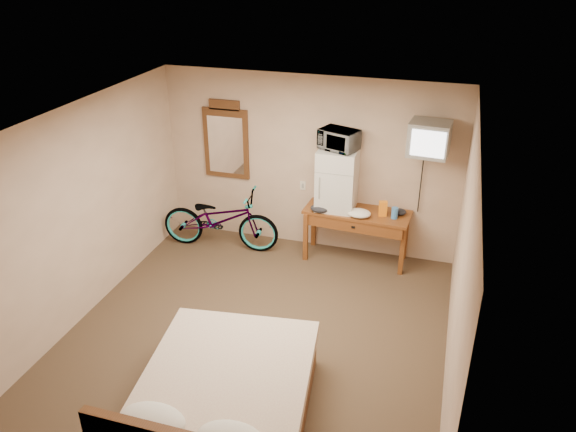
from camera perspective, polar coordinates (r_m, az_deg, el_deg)
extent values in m
plane|color=#412E20|center=(6.57, -3.31, -12.03)|extent=(4.60, 4.60, 0.00)
plane|color=silver|center=(5.39, -4.00, 9.31)|extent=(4.60, 4.60, 0.00)
cube|color=beige|center=(7.88, 2.14, 5.29)|extent=(4.20, 0.04, 2.50)
cube|color=beige|center=(4.21, -14.91, -16.90)|extent=(4.20, 0.04, 2.50)
cube|color=beige|center=(6.84, -20.39, 0.17)|extent=(0.04, 4.60, 2.50)
cube|color=beige|center=(5.59, 17.12, -5.31)|extent=(0.04, 4.60, 2.50)
cube|color=silver|center=(8.01, 1.53, 3.12)|extent=(0.08, 0.01, 0.13)
cube|color=brown|center=(7.71, 7.05, 0.39)|extent=(1.46, 0.63, 0.04)
cube|color=brown|center=(7.80, 1.80, -2.16)|extent=(0.06, 0.06, 0.71)
cube|color=brown|center=(7.62, 11.51, -3.49)|extent=(0.06, 0.06, 0.71)
cube|color=brown|center=(8.19, 2.63, -0.72)|extent=(0.06, 0.06, 0.71)
cube|color=brown|center=(8.01, 11.87, -1.96)|extent=(0.06, 0.06, 0.71)
cube|color=brown|center=(7.53, 6.68, -1.07)|extent=(1.31, 0.12, 0.16)
cube|color=black|center=(7.52, 6.65, -1.13)|extent=(0.05, 0.02, 0.03)
cube|color=silver|center=(7.60, 5.02, 3.75)|extent=(0.52, 0.50, 0.84)
cube|color=gray|center=(7.31, 4.66, 4.26)|extent=(0.51, 0.01, 0.00)
cylinder|color=gray|center=(7.43, 3.20, 2.85)|extent=(0.02, 0.02, 0.30)
imported|color=silver|center=(7.40, 5.19, 7.74)|extent=(0.57, 0.48, 0.27)
cube|color=orange|center=(7.56, 9.62, 0.74)|extent=(0.12, 0.09, 0.21)
cylinder|color=#3C81CE|center=(7.54, 10.78, 0.30)|extent=(0.09, 0.09, 0.15)
ellipsoid|color=silver|center=(7.52, 7.21, 0.29)|extent=(0.32, 0.25, 0.10)
ellipsoid|color=black|center=(7.60, 3.27, 0.77)|extent=(0.26, 0.20, 0.10)
ellipsoid|color=black|center=(7.67, 11.28, 0.43)|extent=(0.18, 0.14, 0.08)
cube|color=black|center=(7.47, 14.22, 7.50)|extent=(0.14, 0.02, 0.14)
cylinder|color=black|center=(7.43, 14.19, 7.40)|extent=(0.05, 0.30, 0.05)
cube|color=gray|center=(7.19, 14.16, 7.63)|extent=(0.52, 0.45, 0.43)
cube|color=white|center=(6.99, 14.04, 7.12)|extent=(0.41, 0.05, 0.33)
cube|color=black|center=(7.39, 14.27, 8.12)|extent=(0.31, 0.04, 0.27)
cube|color=#5B2D1A|center=(8.17, -6.30, 7.33)|extent=(0.68, 0.04, 1.03)
cube|color=#5B2D1A|center=(8.00, -6.50, 11.15)|extent=(0.45, 0.04, 0.14)
cube|color=white|center=(8.16, -6.35, 7.15)|extent=(0.53, 0.01, 0.84)
imported|color=black|center=(8.14, -6.90, -0.32)|extent=(1.77, 0.75, 0.90)
cube|color=#5B2D1A|center=(5.49, -6.42, -18.73)|extent=(1.71, 2.13, 0.40)
cube|color=beige|center=(5.32, -6.56, -16.82)|extent=(1.75, 2.17, 0.14)
ellipsoid|color=silver|center=(4.95, -13.61, -19.54)|extent=(0.57, 0.35, 0.20)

